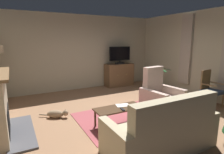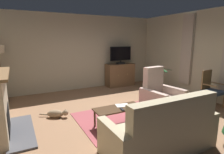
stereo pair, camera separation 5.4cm
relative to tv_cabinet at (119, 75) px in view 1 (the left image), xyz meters
name	(u,v)px [view 1 (the left image)]	position (x,y,z in m)	size (l,w,h in m)	color
ground_plane	(122,114)	(-1.47, -2.65, -0.46)	(6.62, 6.50, 0.04)	#936B4C
wall_back	(82,52)	(-1.47, 0.35, 0.97)	(6.62, 0.10, 2.82)	#B2A88E
wall_right_with_window	(203,55)	(1.59, -2.65, 0.97)	(0.10, 6.50, 2.82)	#BBB095
curtain_panel_far	(186,50)	(1.48, -2.04, 1.11)	(0.10, 0.44, 2.37)	#B2A393
rug_central	(125,117)	(-1.52, -2.91, -0.43)	(2.29, 1.75, 0.01)	#9E474C
tv_cabinet	(119,75)	(0.00, 0.00, 0.00)	(1.16, 0.54, 0.93)	#4A3523
television	(120,55)	(0.00, -0.05, 0.86)	(0.94, 0.20, 0.70)	black
coffee_table	(119,110)	(-1.87, -3.19, -0.07)	(1.10, 0.48, 0.42)	#422B19
tv_remote	(123,109)	(-1.87, -3.34, -0.01)	(0.17, 0.05, 0.02)	black
folded_newspaper	(123,105)	(-1.72, -3.10, -0.02)	(0.30, 0.22, 0.01)	silver
sofa_floral	(163,133)	(-1.70, -4.39, -0.10)	(1.97, 0.86, 1.04)	tan
armchair_in_far_corner	(161,99)	(-0.49, -3.02, -0.08)	(0.96, 0.98, 1.18)	#BC9E8E
side_chair_beside_plant	(210,88)	(1.06, -3.34, 0.09)	(0.51, 0.53, 1.04)	#42567A
potted_plant_on_hearth_side	(159,85)	(0.82, -1.51, -0.20)	(0.96, 0.87, 0.94)	slate
cat	(57,114)	(-3.01, -2.11, -0.34)	(0.65, 0.45, 0.21)	#937A5B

